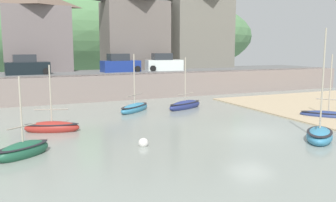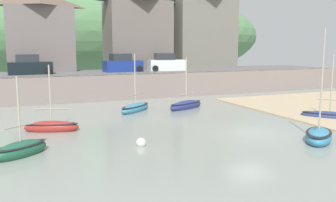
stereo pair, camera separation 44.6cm
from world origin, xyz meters
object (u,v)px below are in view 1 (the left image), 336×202
at_px(rowboat_small_beached, 135,108).
at_px(waterfront_building_left, 37,30).
at_px(sailboat_far_left, 185,105).
at_px(parked_car_by_wall, 120,64).
at_px(waterfront_building_centre, 135,24).
at_px(parked_car_near_slipway, 27,66).
at_px(dinghy_open_wooden, 319,135).
at_px(sailboat_tall_mast, 23,150).
at_px(sailboat_white_hull, 328,115).
at_px(parked_car_end_of_row, 164,63).
at_px(church_with_spire, 193,10).
at_px(mooring_buoy, 143,143).
at_px(sailboat_nearest_shore, 52,127).
at_px(waterfront_building_right, 199,23).

bearing_deg(rowboat_small_beached, waterfront_building_left, 69.60).
height_order(sailboat_far_left, rowboat_small_beached, rowboat_small_beached).
xyz_separation_m(sailboat_far_left, parked_car_by_wall, (-2.22, 11.33, 2.92)).
height_order(waterfront_building_centre, parked_car_near_slipway, waterfront_building_centre).
distance_m(dinghy_open_wooden, sailboat_tall_mast, 15.46).
bearing_deg(sailboat_white_hull, waterfront_building_centre, 155.81).
height_order(waterfront_building_centre, sailboat_white_hull, waterfront_building_centre).
height_order(waterfront_building_left, sailboat_white_hull, waterfront_building_left).
relative_size(waterfront_building_centre, parked_car_end_of_row, 2.47).
xyz_separation_m(church_with_spire, mooring_buoy, (-18.17, -29.33, -9.95)).
relative_size(sailboat_far_left, sailboat_nearest_shore, 1.05).
relative_size(sailboat_tall_mast, parked_car_end_of_row, 0.94).
xyz_separation_m(sailboat_tall_mast, mooring_buoy, (5.82, -0.55, -0.14)).
height_order(waterfront_building_right, sailboat_nearest_shore, waterfront_building_right).
xyz_separation_m(parked_car_near_slipway, mooring_buoy, (4.49, -20.83, -3.05)).
bearing_deg(sailboat_white_hull, parked_car_end_of_row, 154.14).
bearing_deg(mooring_buoy, waterfront_building_left, 96.94).
distance_m(church_with_spire, sailboat_tall_mast, 38.73).
xyz_separation_m(church_with_spire, parked_car_end_of_row, (-8.17, -8.50, -6.91)).
bearing_deg(mooring_buoy, sailboat_far_left, 53.12).
bearing_deg(waterfront_building_centre, sailboat_nearest_shore, -121.16).
bearing_deg(sailboat_white_hull, waterfront_building_right, 135.06).
bearing_deg(mooring_buoy, parked_car_near_slipway, 102.16).
distance_m(church_with_spire, parked_car_end_of_row, 13.66).
height_order(sailboat_white_hull, parked_car_by_wall, sailboat_white_hull).
relative_size(dinghy_open_wooden, sailboat_tall_mast, 1.58).
relative_size(dinghy_open_wooden, rowboat_small_beached, 1.34).
xyz_separation_m(dinghy_open_wooden, rowboat_small_beached, (-6.39, 12.85, -0.04)).
xyz_separation_m(sailboat_nearest_shore, rowboat_small_beached, (6.85, 4.65, 0.00)).
relative_size(waterfront_building_right, sailboat_nearest_shore, 2.63).
xyz_separation_m(sailboat_white_hull, parked_car_near_slipway, (-19.37, 19.11, 2.97)).
xyz_separation_m(waterfront_building_right, parked_car_by_wall, (-11.94, -4.50, -4.86)).
bearing_deg(sailboat_white_hull, sailboat_far_left, -175.26).
bearing_deg(sailboat_nearest_shore, dinghy_open_wooden, -12.89).
xyz_separation_m(waterfront_building_centre, sailboat_tall_mast, (-13.93, -24.78, -7.44)).
bearing_deg(parked_car_end_of_row, dinghy_open_wooden, -86.32).
relative_size(rowboat_small_beached, parked_car_near_slipway, 1.13).
bearing_deg(church_with_spire, dinghy_open_wooden, -105.48).
distance_m(sailboat_far_left, sailboat_tall_mast, 15.74).
xyz_separation_m(dinghy_open_wooden, sailboat_nearest_shore, (-13.24, 8.20, -0.04)).
xyz_separation_m(dinghy_open_wooden, mooring_buoy, (-9.25, 2.88, -0.16)).
bearing_deg(parked_car_by_wall, waterfront_building_right, 15.71).
height_order(sailboat_white_hull, parked_car_near_slipway, sailboat_white_hull).
xyz_separation_m(waterfront_building_left, sailboat_tall_mast, (-2.74, -24.78, -6.55)).
bearing_deg(church_with_spire, sailboat_white_hull, -96.81).
relative_size(sailboat_far_left, parked_car_by_wall, 1.05).
relative_size(sailboat_white_hull, parked_car_end_of_row, 1.11).
distance_m(dinghy_open_wooden, parked_car_near_slipway, 27.56).
bearing_deg(parked_car_end_of_row, sailboat_nearest_shore, -126.54).
relative_size(sailboat_far_left, sailboat_white_hull, 0.94).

